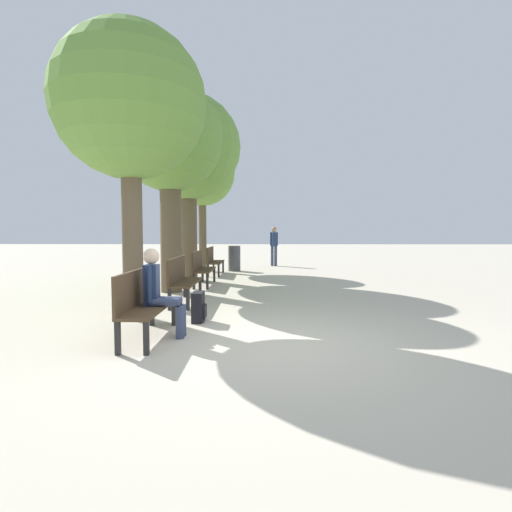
# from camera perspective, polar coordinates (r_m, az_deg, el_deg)

# --- Properties ---
(ground_plane) EXTENTS (80.00, 80.00, 0.00)m
(ground_plane) POSITION_cam_1_polar(r_m,az_deg,el_deg) (5.24, 1.36, -12.58)
(ground_plane) COLOR beige
(bench_row_0) EXTENTS (0.43, 1.57, 0.93)m
(bench_row_0) POSITION_cam_1_polar(r_m,az_deg,el_deg) (5.66, -15.94, -6.02)
(bench_row_0) COLOR #4C3823
(bench_row_0) RESTS_ON ground_plane
(bench_row_1) EXTENTS (0.43, 1.57, 0.93)m
(bench_row_1) POSITION_cam_1_polar(r_m,az_deg,el_deg) (8.22, -10.61, -2.99)
(bench_row_1) COLOR #4C3823
(bench_row_1) RESTS_ON ground_plane
(bench_row_2) EXTENTS (0.43, 1.57, 0.93)m
(bench_row_2) POSITION_cam_1_polar(r_m,az_deg,el_deg) (10.83, -7.84, -1.40)
(bench_row_2) COLOR #4C3823
(bench_row_2) RESTS_ON ground_plane
(bench_row_3) EXTENTS (0.43, 1.57, 0.93)m
(bench_row_3) POSITION_cam_1_polar(r_m,az_deg,el_deg) (13.46, -6.15, -0.42)
(bench_row_3) COLOR #4C3823
(bench_row_3) RESTS_ON ground_plane
(tree_row_0) EXTENTS (2.51, 2.51, 4.83)m
(tree_row_0) POSITION_cam_1_polar(r_m,az_deg,el_deg) (7.31, -17.57, 19.85)
(tree_row_0) COLOR brown
(tree_row_0) RESTS_ON ground_plane
(tree_row_1) EXTENTS (2.52, 2.52, 4.92)m
(tree_row_1) POSITION_cam_1_polar(r_m,az_deg,el_deg) (9.99, -12.22, 15.65)
(tree_row_1) COLOR brown
(tree_row_1) RESTS_ON ground_plane
(tree_row_2) EXTENTS (3.11, 3.11, 5.49)m
(tree_row_2) POSITION_cam_1_polar(r_m,az_deg,el_deg) (12.32, -9.70, 14.83)
(tree_row_2) COLOR brown
(tree_row_2) RESTS_ON ground_plane
(tree_row_3) EXTENTS (2.38, 2.38, 4.77)m
(tree_row_3) POSITION_cam_1_polar(r_m,az_deg,el_deg) (14.99, -7.70, 11.50)
(tree_row_3) COLOR brown
(tree_row_3) RESTS_ON ground_plane
(person_seated) EXTENTS (0.56, 0.32, 1.22)m
(person_seated) POSITION_cam_1_polar(r_m,az_deg,el_deg) (5.63, -13.59, -4.75)
(person_seated) COLOR #384260
(person_seated) RESTS_ON ground_plane
(backpack) EXTENTS (0.21, 0.35, 0.48)m
(backpack) POSITION_cam_1_polar(r_m,az_deg,el_deg) (6.53, -8.20, -7.26)
(backpack) COLOR black
(backpack) RESTS_ON ground_plane
(pedestrian_near) EXTENTS (0.33, 0.28, 1.65)m
(pedestrian_near) POSITION_cam_1_polar(r_m,az_deg,el_deg) (16.80, 2.58, 1.80)
(pedestrian_near) COLOR #384260
(pedestrian_near) RESTS_ON ground_plane
(trash_bin) EXTENTS (0.45, 0.45, 0.93)m
(trash_bin) POSITION_cam_1_polar(r_m,az_deg,el_deg) (14.67, -3.11, -0.34)
(trash_bin) COLOR #4C4C51
(trash_bin) RESTS_ON ground_plane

